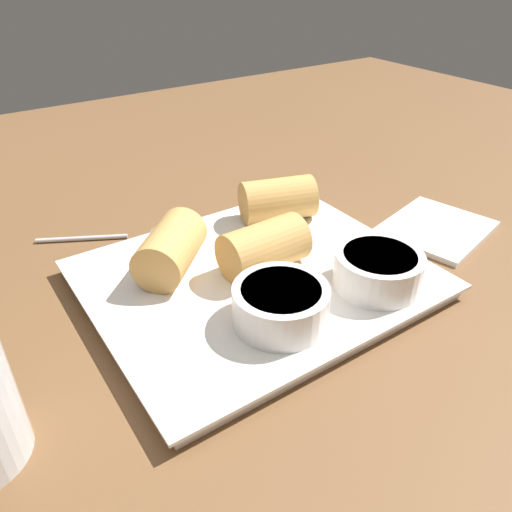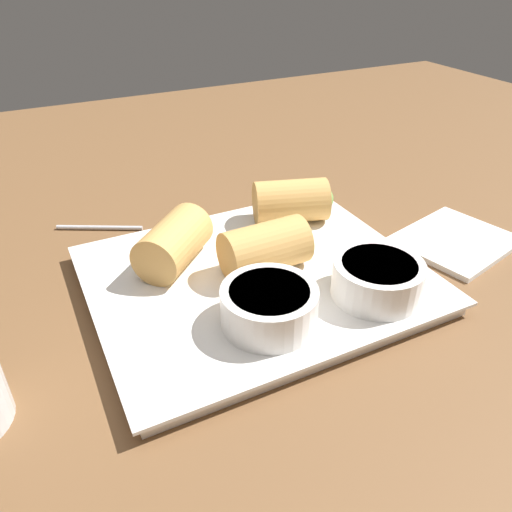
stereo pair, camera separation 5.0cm
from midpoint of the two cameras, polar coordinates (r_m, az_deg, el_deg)
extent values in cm
cube|color=brown|center=(47.63, -7.24, -4.76)|extent=(180.00, 140.00, 2.00)
cube|color=white|center=(46.67, -3.07, -2.96)|extent=(28.64, 23.98, 1.20)
cube|color=white|center=(46.24, -3.10, -2.20)|extent=(29.79, 24.94, 0.30)
cylinder|color=#DBA356|center=(54.15, -0.15, 6.40)|extent=(8.83, 6.78, 4.62)
sphere|color=#6B9E47|center=(55.04, 3.07, 6.80)|extent=(3.00, 3.00, 3.00)
cylinder|color=#DBA356|center=(46.40, -12.81, 0.71)|extent=(8.81, 8.73, 4.62)
sphere|color=#6B9E47|center=(48.90, -11.37, 2.64)|extent=(3.00, 3.00, 3.00)
cylinder|color=#DBA356|center=(45.51, -2.24, 0.90)|extent=(7.88, 4.77, 4.62)
sphere|color=#6B9E47|center=(47.06, 1.01, 2.08)|extent=(3.00, 3.00, 3.00)
cylinder|color=white|center=(39.59, -0.79, -5.76)|extent=(7.75, 7.75, 3.23)
cylinder|color=#477038|center=(38.79, -0.81, -4.23)|extent=(6.36, 6.36, 0.58)
cylinder|color=white|center=(44.38, 10.66, -1.68)|extent=(7.75, 7.75, 3.23)
cylinder|color=maroon|center=(43.66, 10.84, -0.24)|extent=(6.36, 6.36, 0.58)
cylinder|color=silver|center=(57.93, -21.65, 1.79)|extent=(8.77, 4.96, 0.50)
ellipsoid|color=silver|center=(55.90, -12.66, 2.69)|extent=(4.13, 3.81, 1.15)
cube|color=white|center=(58.43, 17.62, 2.96)|extent=(13.57, 12.29, 0.60)
camera|label=1|loc=(0.03, -93.18, -2.02)|focal=35.00mm
camera|label=2|loc=(0.03, 86.82, 2.02)|focal=35.00mm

